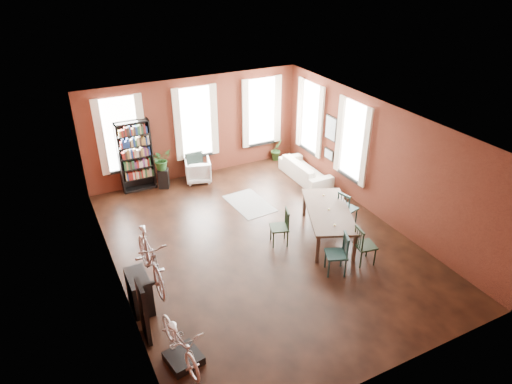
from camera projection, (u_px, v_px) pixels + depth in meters
room at (259, 156)px, 11.12m from camera, size 9.00×9.04×3.22m
dining_table at (328, 223)px, 11.68m from camera, size 1.88×2.53×0.78m
dining_chair_a at (336, 254)px, 10.33m from camera, size 0.61×0.61×1.01m
dining_chair_b at (279, 227)px, 11.35m from camera, size 0.56×0.56×0.96m
dining_chair_c at (365, 245)px, 10.66m from camera, size 0.52×0.52×0.97m
dining_chair_d at (347, 208)px, 12.15m from camera, size 0.55×0.55×0.98m
bookshelf at (136, 156)px, 13.61m from camera, size 1.00×0.32×2.20m
white_armchair at (198, 169)px, 14.44m from camera, size 0.94×0.90×0.80m
cream_sofa at (305, 167)px, 14.57m from camera, size 0.61×2.08×0.81m
striped_rug at (249, 204)px, 13.33m from camera, size 1.11×1.65×0.01m
bike_trainer at (184, 358)px, 8.26m from camera, size 0.68×0.68×0.17m
bike_wall_rack at (144, 312)px, 8.50m from camera, size 0.16×0.60×1.30m
console_table at (140, 292)px, 9.37m from camera, size 0.40×0.80×0.80m
plant_stand at (164, 178)px, 14.10m from camera, size 0.41×0.41×0.62m
plant_by_sofa at (276, 155)px, 15.98m from camera, size 0.55×0.82×0.34m
plant_small at (339, 208)px, 12.94m from camera, size 0.43×0.53×0.17m
bicycle_floor at (178, 325)px, 7.80m from camera, size 0.62×0.87×1.57m
bicycle_hung at (148, 243)px, 7.89m from camera, size 0.47×1.00×1.66m
plant_on_stand at (161, 162)px, 13.83m from camera, size 0.78×0.81×0.50m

